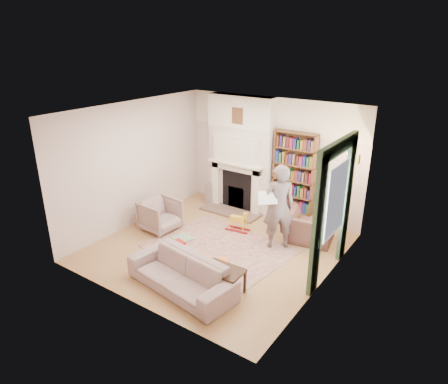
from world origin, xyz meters
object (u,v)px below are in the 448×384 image
Objects in this scene: armchair_left at (160,215)px; paraffin_heater at (209,193)px; sofa at (181,274)px; rocking_horse at (238,221)px; coffee_table at (223,280)px; man_reading at (279,207)px; armchair_reading at (310,227)px; bookcase at (294,172)px.

paraffin_heater is (-0.01, 1.82, -0.08)m from armchair_left.
paraffin_heater is (-1.88, 3.30, -0.02)m from sofa.
sofa is at bearing -88.50° from rocking_horse.
man_reading is at bearing 88.70° from coffee_table.
coffee_table is at bearing 68.82° from armchair_reading.
paraffin_heater reaches higher than rocking_horse.
rocking_horse is (1.48, -0.91, -0.04)m from paraffin_heater.
armchair_reading is at bearing -166.26° from man_reading.
armchair_reading is 1.40× the size of coffee_table.
sofa is 2.43m from man_reading.
rocking_horse is (-1.50, -0.46, -0.08)m from armchair_reading.
armchair_reading is 3.01m from paraffin_heater.
armchair_left is 2.75m from coffee_table.
man_reading is 2.80m from paraffin_heater.
man_reading is 1.25m from rocking_horse.
bookcase is 3.76m from sofa.
bookcase is 3.18m from armchair_left.
sofa is at bearing -60.42° from paraffin_heater.
rocking_horse is (-0.72, -1.24, -0.94)m from bookcase.
rocking_horse is at bearing 115.84° from coffee_table.
coffee_table is (-0.02, -1.93, -0.66)m from man_reading.
coffee_table is 1.30× the size of rocking_horse.
sofa is 2.88× the size of coffee_table.
bookcase is 0.92× the size of sofa.
man_reading is (-0.45, -0.60, 0.57)m from armchair_reading.
armchair_reading is 0.94m from man_reading.
armchair_reading is (0.79, -0.78, -0.86)m from bookcase.
bookcase is at bearing -115.63° from man_reading.
coffee_table is at bearing 50.04° from man_reading.
man_reading is (2.52, 0.78, 0.54)m from armchair_left.
armchair_left reaches higher than rocking_horse.
bookcase is at bearing 8.66° from paraffin_heater.
armchair_left is (-2.97, -1.38, 0.03)m from armchair_reading.
man_reading is at bearing -68.53° from armchair_left.
armchair_left reaches higher than paraffin_heater.
armchair_reading reaches higher than coffee_table.
sofa is 2.43m from rocking_horse.
coffee_table is 1.27× the size of paraffin_heater.
sofa is 3.75× the size of rocking_horse.
bookcase reaches higher than rocking_horse.
armchair_reading is at bearing 76.74° from sofa.
armchair_left is 1.40× the size of paraffin_heater.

